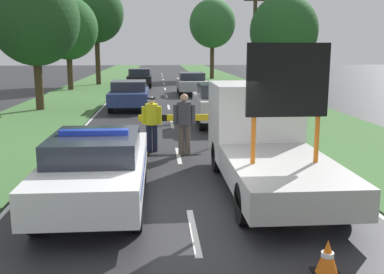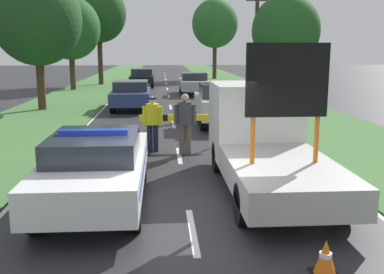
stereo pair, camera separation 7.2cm
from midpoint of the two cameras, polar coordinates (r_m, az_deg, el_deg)
The scene contains 22 objects.
ground_plane at distance 8.51m, azimuth -0.39°, elevation -10.13°, with size 160.00×160.00×0.00m, color #28282B.
lane_markings at distance 28.10m, azimuth -3.26°, elevation 4.81°, with size 7.21×66.30×0.01m.
grass_verge_left at distance 28.61m, azimuth -15.43°, elevation 4.56°, with size 4.72×120.00×0.03m.
grass_verge_right at distance 28.84m, azimuth 8.83°, elevation 4.88°, with size 4.72×120.00×0.03m.
police_car at distance 9.22m, azimuth -12.25°, elevation -3.64°, with size 1.90×4.88×1.54m.
work_truck at distance 10.53m, azimuth 8.75°, elevation 0.09°, with size 2.06×5.70×3.20m.
road_barrier at distance 14.11m, azimuth -1.54°, elevation 2.10°, with size 2.67×0.08×1.06m.
police_officer at distance 13.61m, azimuth -5.28°, elevation 2.27°, with size 0.60×0.38×1.68m.
pedestrian_civilian at distance 13.16m, azimuth -1.15°, elevation 2.27°, with size 0.65×0.41×1.81m.
traffic_cone_near_police at distance 6.68m, azimuth 16.51°, elevation -14.45°, with size 0.37×0.37×0.51m.
traffic_cone_centre_front at distance 13.36m, azimuth -6.66°, elevation -0.88°, with size 0.47×0.47×0.65m.
traffic_cone_near_truck at distance 15.13m, azimuth -12.11°, elevation 0.23°, with size 0.42×0.42×0.59m.
queued_car_van_white at distance 18.51m, azimuth 3.28°, elevation 4.28°, with size 1.84×4.01×1.70m.
queued_car_hatch_blue at distance 23.68m, azimuth -8.03°, elevation 5.39°, with size 1.94×4.49×1.47m.
queued_car_sedan_silver at distance 31.06m, azimuth -0.11°, elevation 6.89°, with size 1.89×4.42×1.50m.
queued_car_sedan_black at distance 37.39m, azimuth -6.72°, elevation 7.53°, with size 1.92×4.04×1.50m.
roadside_tree_near_left at distance 24.24m, azimuth -19.44°, elevation 13.95°, with size 4.41×4.41×6.87m.
roadside_tree_near_right at distance 24.52m, azimuth 11.50°, elevation 13.06°, with size 3.54×3.54×5.89m.
roadside_tree_mid_left at distance 40.49m, azimuth -12.15°, elevation 15.06°, with size 4.70×4.70×8.53m.
roadside_tree_mid_right at distance 35.59m, azimuth -15.55°, elevation 13.15°, with size 4.44×4.44×6.94m.
roadside_tree_far_left at distance 47.27m, azimuth 2.56°, elevation 14.18°, with size 4.69×4.69×8.10m.
utility_pole at distance 24.49m, azimuth 7.82°, elevation 11.34°, with size 1.20×0.20×6.21m.
Camera 1 is at (-0.59, -7.91, 3.09)m, focal length 42.00 mm.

